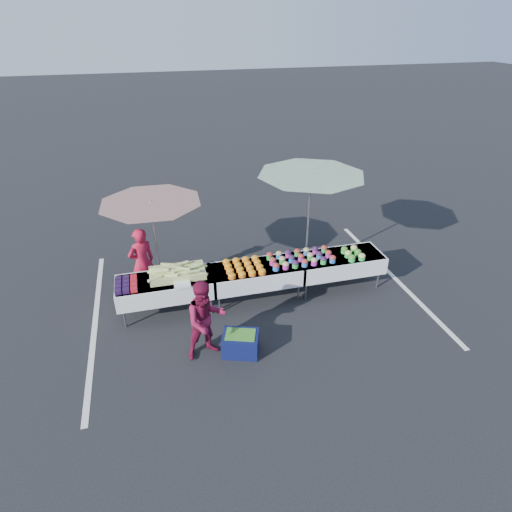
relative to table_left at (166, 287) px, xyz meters
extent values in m
plane|color=black|center=(1.80, 0.00, -0.58)|extent=(80.00, 80.00, 0.00)
cube|color=silver|center=(-1.40, 0.00, -0.58)|extent=(0.10, 5.00, 0.00)
cube|color=silver|center=(5.00, 0.00, -0.58)|extent=(0.10, 5.00, 0.00)
cube|color=white|center=(0.00, 0.00, 0.15)|extent=(1.80, 0.75, 0.04)
cube|color=white|center=(0.00, 0.00, -0.01)|extent=(1.86, 0.81, 0.36)
cylinder|color=slate|center=(-0.82, -0.29, -0.39)|extent=(0.04, 0.04, 0.39)
cylinder|color=slate|center=(-0.82, 0.29, -0.39)|extent=(0.04, 0.04, 0.39)
cylinder|color=slate|center=(0.82, -0.29, -0.39)|extent=(0.04, 0.04, 0.39)
cylinder|color=slate|center=(0.82, 0.29, -0.39)|extent=(0.04, 0.04, 0.39)
cube|color=white|center=(1.80, 0.00, 0.15)|extent=(1.80, 0.75, 0.04)
cube|color=white|center=(1.80, 0.00, -0.01)|extent=(1.86, 0.81, 0.36)
cylinder|color=slate|center=(0.98, -0.29, -0.39)|extent=(0.04, 0.04, 0.39)
cylinder|color=slate|center=(0.98, 0.29, -0.39)|extent=(0.04, 0.04, 0.39)
cylinder|color=slate|center=(2.62, -0.29, -0.39)|extent=(0.04, 0.04, 0.39)
cylinder|color=slate|center=(2.62, 0.29, -0.39)|extent=(0.04, 0.04, 0.39)
cube|color=white|center=(3.60, 0.00, 0.15)|extent=(1.80, 0.75, 0.04)
cube|color=white|center=(3.60, 0.00, -0.01)|extent=(1.86, 0.81, 0.36)
cylinder|color=slate|center=(2.78, -0.29, -0.39)|extent=(0.04, 0.04, 0.39)
cylinder|color=slate|center=(2.78, 0.29, -0.39)|extent=(0.04, 0.04, 0.39)
cylinder|color=slate|center=(4.42, -0.29, -0.39)|extent=(0.04, 0.04, 0.39)
cylinder|color=slate|center=(4.42, 0.29, -0.39)|extent=(0.04, 0.04, 0.39)
cube|color=black|center=(-0.85, -0.27, 0.21)|extent=(0.12, 0.12, 0.08)
cube|color=black|center=(-0.85, -0.13, 0.21)|extent=(0.12, 0.12, 0.08)
cube|color=black|center=(-0.85, 0.01, 0.21)|extent=(0.12, 0.12, 0.08)
cube|color=black|center=(-0.85, 0.15, 0.21)|extent=(0.12, 0.12, 0.08)
cube|color=black|center=(-0.71, -0.27, 0.21)|extent=(0.12, 0.12, 0.08)
cube|color=black|center=(-0.71, -0.13, 0.21)|extent=(0.12, 0.12, 0.08)
cube|color=black|center=(-0.71, 0.01, 0.21)|extent=(0.12, 0.12, 0.08)
cube|color=black|center=(-0.71, 0.15, 0.21)|extent=(0.12, 0.12, 0.08)
cube|color=maroon|center=(-0.57, -0.27, 0.21)|extent=(0.12, 0.12, 0.08)
cube|color=maroon|center=(-0.57, -0.13, 0.21)|extent=(0.12, 0.12, 0.08)
cube|color=maroon|center=(-0.57, 0.01, 0.21)|extent=(0.12, 0.12, 0.08)
cube|color=maroon|center=(-0.57, 0.15, 0.21)|extent=(0.12, 0.12, 0.08)
cube|color=#BCC866|center=(0.25, 0.05, 0.24)|extent=(1.05, 0.55, 0.14)
cylinder|color=#BCC866|center=(0.55, 0.20, 0.27)|extent=(0.27, 0.09, 0.10)
cylinder|color=#BCC866|center=(-0.13, 0.10, 0.34)|extent=(0.27, 0.14, 0.07)
cylinder|color=#BCC866|center=(0.36, -0.06, 0.38)|extent=(0.27, 0.14, 0.09)
cylinder|color=#BCC866|center=(-0.17, 0.08, 0.28)|extent=(0.27, 0.15, 0.10)
cylinder|color=#BCC866|center=(0.07, -0.01, 0.33)|extent=(0.27, 0.15, 0.08)
cylinder|color=#BCC866|center=(0.21, 0.09, 0.36)|extent=(0.27, 0.10, 0.10)
cylinder|color=#BCC866|center=(0.21, -0.03, 0.36)|extent=(0.27, 0.07, 0.08)
cylinder|color=#BCC866|center=(0.12, -0.13, 0.31)|extent=(0.27, 0.14, 0.09)
cylinder|color=#BCC866|center=(0.09, 0.25, 0.34)|extent=(0.27, 0.12, 0.08)
cylinder|color=#BCC866|center=(0.71, 0.14, 0.29)|extent=(0.27, 0.16, 0.08)
cylinder|color=#BCC866|center=(-0.06, 0.01, 0.34)|extent=(0.27, 0.11, 0.07)
cylinder|color=#BCC866|center=(0.16, -0.18, 0.27)|extent=(0.27, 0.10, 0.07)
cylinder|color=#BCC866|center=(0.36, 0.19, 0.35)|extent=(0.27, 0.12, 0.08)
cylinder|color=#BCC866|center=(-0.18, -0.17, 0.31)|extent=(0.27, 0.15, 0.08)
cylinder|color=#BCC866|center=(-0.09, 0.09, 0.36)|extent=(0.27, 0.10, 0.08)
cylinder|color=#BCC866|center=(0.46, 0.00, 0.32)|extent=(0.27, 0.16, 0.10)
cylinder|color=#BCC866|center=(-0.03, -0.02, 0.38)|extent=(0.27, 0.12, 0.09)
cylinder|color=#BCC866|center=(0.52, -0.18, 0.37)|extent=(0.27, 0.09, 0.07)
cylinder|color=#BCC866|center=(0.58, -0.15, 0.30)|extent=(0.27, 0.10, 0.09)
cylinder|color=#BCC866|center=(0.50, -0.09, 0.28)|extent=(0.27, 0.12, 0.09)
cylinder|color=#BCC866|center=(0.35, 0.28, 0.27)|extent=(0.27, 0.10, 0.08)
cylinder|color=#BCC866|center=(0.63, 0.03, 0.34)|extent=(0.27, 0.14, 0.10)
cylinder|color=#BCC866|center=(0.56, 0.25, 0.27)|extent=(0.27, 0.12, 0.07)
cylinder|color=#BCC866|center=(0.50, 0.23, 0.27)|extent=(0.27, 0.07, 0.10)
cylinder|color=#BCC866|center=(0.67, -0.19, 0.27)|extent=(0.27, 0.09, 0.10)
cube|color=white|center=(0.30, -0.30, 0.19)|extent=(0.30, 0.25, 0.05)
cylinder|color=orange|center=(1.25, -0.28, 0.19)|extent=(0.15, 0.15, 0.05)
ellipsoid|color=orange|center=(1.25, -0.28, 0.23)|extent=(0.15, 0.15, 0.08)
cylinder|color=orange|center=(1.25, -0.10, 0.19)|extent=(0.15, 0.15, 0.05)
ellipsoid|color=orange|center=(1.25, -0.10, 0.23)|extent=(0.15, 0.15, 0.08)
cylinder|color=orange|center=(1.25, 0.08, 0.19)|extent=(0.15, 0.15, 0.05)
ellipsoid|color=orange|center=(1.25, 0.08, 0.23)|extent=(0.15, 0.15, 0.08)
cylinder|color=orange|center=(1.25, 0.26, 0.19)|extent=(0.15, 0.15, 0.05)
ellipsoid|color=orange|center=(1.25, 0.26, 0.23)|extent=(0.15, 0.15, 0.08)
cylinder|color=orange|center=(1.45, -0.28, 0.19)|extent=(0.15, 0.15, 0.05)
ellipsoid|color=orange|center=(1.45, -0.28, 0.23)|extent=(0.15, 0.15, 0.08)
cylinder|color=orange|center=(1.45, -0.10, 0.19)|extent=(0.15, 0.15, 0.05)
ellipsoid|color=orange|center=(1.45, -0.10, 0.23)|extent=(0.15, 0.15, 0.08)
cylinder|color=orange|center=(1.45, 0.08, 0.19)|extent=(0.15, 0.15, 0.05)
ellipsoid|color=orange|center=(1.45, 0.08, 0.23)|extent=(0.15, 0.15, 0.08)
cylinder|color=orange|center=(1.45, 0.26, 0.19)|extent=(0.15, 0.15, 0.05)
ellipsoid|color=orange|center=(1.45, 0.26, 0.23)|extent=(0.15, 0.15, 0.08)
cylinder|color=orange|center=(1.65, -0.28, 0.19)|extent=(0.15, 0.15, 0.05)
ellipsoid|color=orange|center=(1.65, -0.28, 0.23)|extent=(0.15, 0.15, 0.08)
cylinder|color=orange|center=(1.65, -0.10, 0.19)|extent=(0.15, 0.15, 0.05)
ellipsoid|color=orange|center=(1.65, -0.10, 0.23)|extent=(0.15, 0.15, 0.08)
cylinder|color=orange|center=(1.65, 0.08, 0.19)|extent=(0.15, 0.15, 0.05)
ellipsoid|color=orange|center=(1.65, 0.08, 0.23)|extent=(0.15, 0.15, 0.08)
cylinder|color=orange|center=(1.65, 0.26, 0.19)|extent=(0.15, 0.15, 0.05)
ellipsoid|color=orange|center=(1.65, 0.26, 0.23)|extent=(0.15, 0.15, 0.08)
cylinder|color=orange|center=(1.85, -0.28, 0.19)|extent=(0.15, 0.15, 0.05)
ellipsoid|color=orange|center=(1.85, -0.28, 0.23)|extent=(0.15, 0.15, 0.08)
cylinder|color=orange|center=(1.85, -0.10, 0.19)|extent=(0.15, 0.15, 0.05)
ellipsoid|color=orange|center=(1.85, -0.10, 0.23)|extent=(0.15, 0.15, 0.08)
cylinder|color=orange|center=(1.85, 0.08, 0.19)|extent=(0.15, 0.15, 0.05)
ellipsoid|color=orange|center=(1.85, 0.08, 0.23)|extent=(0.15, 0.15, 0.08)
cylinder|color=orange|center=(1.85, 0.26, 0.19)|extent=(0.15, 0.15, 0.05)
ellipsoid|color=orange|center=(1.85, 0.26, 0.23)|extent=(0.15, 0.15, 0.08)
cylinder|color=blue|center=(2.15, -0.22, 0.22)|extent=(0.13, 0.13, 0.10)
ellipsoid|color=maroon|center=(2.15, -0.22, 0.28)|extent=(0.14, 0.14, 0.10)
cylinder|color=#B42699|center=(2.15, 0.00, 0.22)|extent=(0.13, 0.13, 0.10)
ellipsoid|color=maroon|center=(2.15, 0.00, 0.28)|extent=(0.14, 0.14, 0.10)
cylinder|color=green|center=(2.15, 0.22, 0.22)|extent=(0.13, 0.13, 0.10)
ellipsoid|color=maroon|center=(2.15, 0.22, 0.28)|extent=(0.14, 0.14, 0.10)
cylinder|color=#B42699|center=(2.35, -0.22, 0.22)|extent=(0.13, 0.13, 0.10)
ellipsoid|color=tan|center=(2.35, -0.22, 0.28)|extent=(0.14, 0.14, 0.10)
cylinder|color=green|center=(2.35, 0.00, 0.22)|extent=(0.13, 0.13, 0.10)
ellipsoid|color=tan|center=(2.35, 0.00, 0.28)|extent=(0.14, 0.14, 0.10)
cylinder|color=blue|center=(2.35, 0.22, 0.22)|extent=(0.13, 0.13, 0.10)
ellipsoid|color=tan|center=(2.35, 0.22, 0.28)|extent=(0.14, 0.14, 0.10)
cylinder|color=green|center=(2.55, -0.22, 0.22)|extent=(0.13, 0.13, 0.10)
ellipsoid|color=#2C1332|center=(2.55, -0.22, 0.28)|extent=(0.14, 0.14, 0.10)
cylinder|color=blue|center=(2.55, 0.00, 0.22)|extent=(0.13, 0.13, 0.10)
ellipsoid|color=#2C1332|center=(2.55, 0.00, 0.28)|extent=(0.14, 0.14, 0.10)
cylinder|color=#B42699|center=(2.55, 0.22, 0.22)|extent=(0.13, 0.13, 0.10)
ellipsoid|color=#2C1332|center=(2.55, 0.22, 0.28)|extent=(0.14, 0.14, 0.10)
cylinder|color=blue|center=(2.75, -0.22, 0.22)|extent=(0.13, 0.13, 0.10)
ellipsoid|color=maroon|center=(2.75, -0.22, 0.28)|extent=(0.14, 0.14, 0.10)
cylinder|color=#B42699|center=(2.75, 0.00, 0.22)|extent=(0.13, 0.13, 0.10)
ellipsoid|color=maroon|center=(2.75, 0.00, 0.28)|extent=(0.14, 0.14, 0.10)
cylinder|color=green|center=(2.75, 0.22, 0.22)|extent=(0.13, 0.13, 0.10)
ellipsoid|color=maroon|center=(2.75, 0.22, 0.28)|extent=(0.14, 0.14, 0.10)
cylinder|color=#B42699|center=(2.95, -0.22, 0.22)|extent=(0.13, 0.13, 0.10)
ellipsoid|color=tan|center=(2.95, -0.22, 0.28)|extent=(0.14, 0.14, 0.10)
cylinder|color=green|center=(2.95, 0.00, 0.22)|extent=(0.13, 0.13, 0.10)
ellipsoid|color=tan|center=(2.95, 0.00, 0.28)|extent=(0.14, 0.14, 0.10)
cylinder|color=blue|center=(2.95, 0.22, 0.22)|extent=(0.13, 0.13, 0.10)
ellipsoid|color=tan|center=(2.95, 0.22, 0.28)|extent=(0.14, 0.14, 0.10)
cylinder|color=green|center=(3.15, -0.22, 0.22)|extent=(0.13, 0.13, 0.10)
ellipsoid|color=#2C1332|center=(3.15, -0.22, 0.28)|extent=(0.14, 0.14, 0.10)
cylinder|color=blue|center=(3.15, 0.00, 0.22)|extent=(0.13, 0.13, 0.10)
ellipsoid|color=#2C1332|center=(3.15, 0.00, 0.28)|extent=(0.14, 0.14, 0.10)
cylinder|color=#B42699|center=(3.15, 0.22, 0.22)|extent=(0.13, 0.13, 0.10)
ellipsoid|color=#2C1332|center=(3.15, 0.22, 0.28)|extent=(0.14, 0.14, 0.10)
cylinder|color=blue|center=(3.35, -0.22, 0.22)|extent=(0.13, 0.13, 0.10)
ellipsoid|color=maroon|center=(3.35, -0.22, 0.28)|extent=(0.14, 0.14, 0.10)
cylinder|color=#B42699|center=(3.35, 0.00, 0.22)|extent=(0.13, 0.13, 0.10)
ellipsoid|color=maroon|center=(3.35, 0.00, 0.28)|extent=(0.14, 0.14, 0.10)
cylinder|color=green|center=(3.35, 0.22, 0.22)|extent=(0.13, 0.13, 0.10)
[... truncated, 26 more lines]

